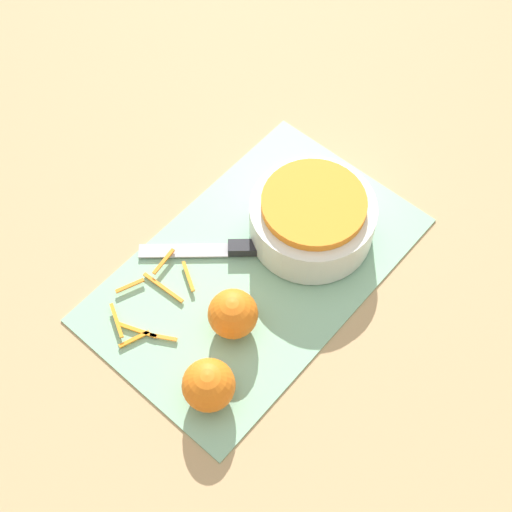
{
  "coord_description": "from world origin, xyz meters",
  "views": [
    {
      "loc": [
        0.38,
        0.33,
        0.88
      ],
      "look_at": [
        0.0,
        0.0,
        0.04
      ],
      "focal_mm": 50.0,
      "sensor_mm": 36.0,
      "label": 1
    }
  ],
  "objects_px": {
    "orange_left": "(233,314)",
    "orange_right": "(209,385)",
    "bowl_speckled": "(312,217)",
    "knife": "(246,248)"
  },
  "relations": [
    {
      "from": "bowl_speckled",
      "to": "orange_right",
      "type": "distance_m",
      "value": 0.28
    },
    {
      "from": "knife",
      "to": "orange_left",
      "type": "bearing_deg",
      "value": 81.76
    },
    {
      "from": "bowl_speckled",
      "to": "orange_right",
      "type": "relative_size",
      "value": 2.64
    },
    {
      "from": "bowl_speckled",
      "to": "orange_right",
      "type": "bearing_deg",
      "value": 11.86
    },
    {
      "from": "bowl_speckled",
      "to": "orange_left",
      "type": "distance_m",
      "value": 0.19
    },
    {
      "from": "orange_left",
      "to": "orange_right",
      "type": "relative_size",
      "value": 0.99
    },
    {
      "from": "orange_right",
      "to": "bowl_speckled",
      "type": "bearing_deg",
      "value": -168.14
    },
    {
      "from": "orange_right",
      "to": "orange_left",
      "type": "bearing_deg",
      "value": -155.18
    },
    {
      "from": "orange_right",
      "to": "knife",
      "type": "bearing_deg",
      "value": -150.55
    },
    {
      "from": "bowl_speckled",
      "to": "orange_left",
      "type": "relative_size",
      "value": 2.67
    }
  ]
}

